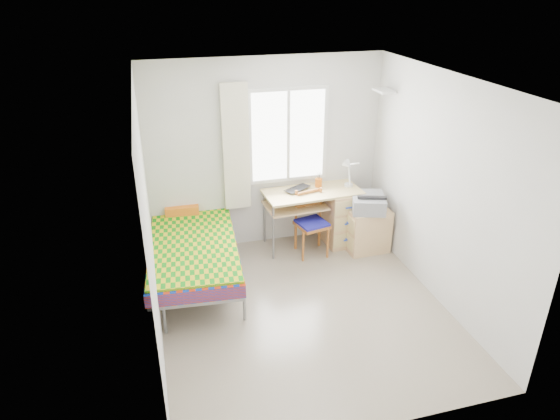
% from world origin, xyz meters
% --- Properties ---
extents(floor, '(3.50, 3.50, 0.00)m').
position_xyz_m(floor, '(0.00, 0.00, 0.00)').
color(floor, '#BCAD93').
rests_on(floor, ground).
extents(ceiling, '(3.50, 3.50, 0.00)m').
position_xyz_m(ceiling, '(0.00, 0.00, 2.60)').
color(ceiling, white).
rests_on(ceiling, wall_back).
extents(wall_back, '(3.20, 0.00, 3.20)m').
position_xyz_m(wall_back, '(0.00, 1.75, 1.30)').
color(wall_back, silver).
rests_on(wall_back, ground).
extents(wall_left, '(0.00, 3.50, 3.50)m').
position_xyz_m(wall_left, '(-1.60, 0.00, 1.30)').
color(wall_left, silver).
rests_on(wall_left, ground).
extents(wall_right, '(0.00, 3.50, 3.50)m').
position_xyz_m(wall_right, '(1.60, 0.00, 1.30)').
color(wall_right, silver).
rests_on(wall_right, ground).
extents(window, '(1.10, 0.04, 1.30)m').
position_xyz_m(window, '(0.30, 1.73, 1.55)').
color(window, white).
rests_on(window, wall_back).
extents(curtain, '(0.35, 0.05, 1.70)m').
position_xyz_m(curtain, '(-0.42, 1.68, 1.45)').
color(curtain, beige).
rests_on(curtain, wall_back).
extents(floating_shelf, '(0.20, 0.32, 0.03)m').
position_xyz_m(floating_shelf, '(1.49, 1.40, 2.15)').
color(floating_shelf, white).
rests_on(floating_shelf, wall_right).
extents(bed, '(1.23, 2.33, 0.98)m').
position_xyz_m(bed, '(-1.12, 1.09, 0.47)').
color(bed, gray).
rests_on(bed, floor).
extents(desk, '(1.36, 0.69, 0.83)m').
position_xyz_m(desk, '(0.93, 1.45, 0.45)').
color(desk, '#E2C477').
rests_on(desk, floor).
extents(chair, '(0.46, 0.46, 0.90)m').
position_xyz_m(chair, '(0.50, 1.26, 0.50)').
color(chair, '#914F1C').
rests_on(chair, floor).
extents(cabinet, '(0.58, 0.52, 0.61)m').
position_xyz_m(cabinet, '(1.27, 1.16, 0.31)').
color(cabinet, tan).
rests_on(cabinet, floor).
extents(printer, '(0.56, 0.61, 0.21)m').
position_xyz_m(printer, '(1.25, 1.12, 0.72)').
color(printer, '#979A9E').
rests_on(printer, cabinet).
extents(laptop, '(0.47, 0.42, 0.03)m').
position_xyz_m(laptop, '(0.41, 1.48, 0.84)').
color(laptop, black).
rests_on(laptop, desk).
extents(pen_cup, '(0.12, 0.12, 0.12)m').
position_xyz_m(pen_cup, '(0.70, 1.58, 0.89)').
color(pen_cup, orange).
rests_on(pen_cup, desk).
extents(task_lamp, '(0.24, 0.34, 0.47)m').
position_xyz_m(task_lamp, '(1.05, 1.36, 1.12)').
color(task_lamp, white).
rests_on(task_lamp, desk).
extents(book, '(0.27, 0.30, 0.02)m').
position_xyz_m(book, '(0.35, 1.42, 0.59)').
color(book, gray).
rests_on(book, desk).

